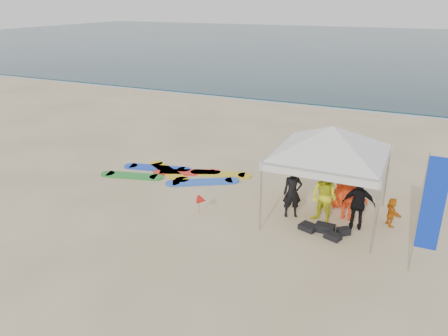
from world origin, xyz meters
name	(u,v)px	position (x,y,z in m)	size (l,w,h in m)	color
ground	(172,231)	(0.00, 0.00, 0.00)	(120.00, 120.00, 0.00)	beige
ocean	(384,45)	(0.00, 60.00, 0.04)	(160.00, 84.00, 0.08)	#0C2633
shoreline_foam	(316,105)	(0.00, 18.20, 0.00)	(160.00, 1.20, 0.01)	silver
person_black_a	(292,192)	(2.96, 2.45, 0.82)	(0.60, 0.39, 1.65)	black
person_yellow	(324,197)	(3.96, 2.38, 0.89)	(0.86, 0.67, 1.77)	yellow
person_orange_a	(349,192)	(4.59, 3.04, 0.91)	(1.17, 0.67, 1.81)	#FD3B16
person_black_b	(358,204)	(4.97, 2.48, 0.82)	(0.96, 0.40, 1.64)	black
person_orange_b	(342,182)	(4.23, 3.82, 0.87)	(0.85, 0.55, 1.73)	#FE4916
person_seated	(392,212)	(5.89, 3.12, 0.46)	(0.84, 0.27, 0.91)	orange
canopy_tent	(333,126)	(3.95, 2.82, 2.99)	(4.54, 4.54, 3.43)	#A5A5A8
feather_flag	(431,206)	(6.79, 0.78, 1.90)	(0.55, 0.04, 3.23)	#A5A5A8
marker_pennant	(202,200)	(0.31, 1.38, 0.49)	(0.28, 0.28, 0.64)	#A5A5A8
gear_pile	(325,230)	(4.18, 1.82, 0.10)	(1.54, 0.83, 0.22)	black
surfboard_spread	(177,174)	(-2.12, 3.97, 0.04)	(5.12, 2.60, 0.07)	#258A32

